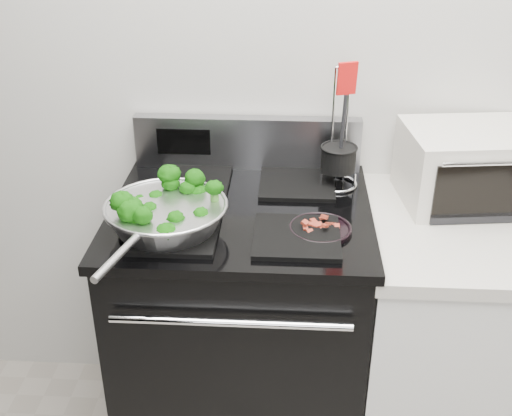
# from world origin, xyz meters

# --- Properties ---
(back_wall) EXTENTS (4.00, 0.02, 2.70)m
(back_wall) POSITION_xyz_m (0.00, 1.75, 1.35)
(back_wall) COLOR beige
(back_wall) RESTS_ON ground
(gas_range) EXTENTS (0.79, 0.69, 1.13)m
(gas_range) POSITION_xyz_m (-0.30, 1.41, 0.49)
(gas_range) COLOR black
(gas_range) RESTS_ON floor
(counter) EXTENTS (0.62, 0.68, 0.92)m
(counter) POSITION_xyz_m (0.39, 1.41, 0.46)
(counter) COLOR white
(counter) RESTS_ON floor
(skillet) EXTENTS (0.35, 0.54, 0.07)m
(skillet) POSITION_xyz_m (-0.50, 1.26, 1.00)
(skillet) COLOR silver
(skillet) RESTS_ON gas_range
(broccoli_pile) EXTENTS (0.27, 0.27, 0.10)m
(broccoli_pile) POSITION_xyz_m (-0.50, 1.26, 1.02)
(broccoli_pile) COLOR black
(broccoli_pile) RESTS_ON skillet
(bacon_plate) EXTENTS (0.18, 0.18, 0.04)m
(bacon_plate) POSITION_xyz_m (-0.06, 1.29, 0.97)
(bacon_plate) COLOR black
(bacon_plate) RESTS_ON gas_range
(utensil_holder) EXTENTS (0.13, 0.13, 0.41)m
(utensil_holder) POSITION_xyz_m (-0.00, 1.59, 1.02)
(utensil_holder) COLOR silver
(utensil_holder) RESTS_ON gas_range
(toaster_oven) EXTENTS (0.45, 0.36, 0.24)m
(toaster_oven) POSITION_xyz_m (0.41, 1.57, 1.04)
(toaster_oven) COLOR silver
(toaster_oven) RESTS_ON counter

